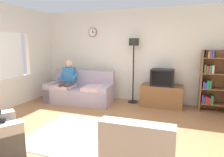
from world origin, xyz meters
The scene contains 9 objects.
ground_plane centered at (0.00, 0.00, 0.00)m, with size 12.00×12.00×0.00m, color #9E6B42.
back_wall_assembly centered at (0.00, 2.66, 1.35)m, with size 6.20×0.17×2.70m.
couch centered at (-1.31, 1.87, 0.31)m, with size 1.96×1.01×0.90m.
tv_stand centered at (1.00, 2.25, 0.30)m, with size 1.10×0.56×0.59m.
tv centered at (1.00, 2.23, 0.81)m, with size 0.60×0.49×0.44m.
bookshelf centered at (2.21, 2.32, 0.80)m, with size 0.68×0.36×1.55m.
floor_lamp centered at (0.16, 2.35, 1.45)m, with size 0.28×0.28×1.85m.
area_rug centered at (-0.07, -0.04, 0.01)m, with size 2.20×1.70×0.01m, color #AD9E8E.
person_on_couch centered at (-1.65, 1.76, 0.70)m, with size 0.53×0.56×1.24m.
Camera 1 is at (1.49, -3.19, 1.72)m, focal length 31.96 mm.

